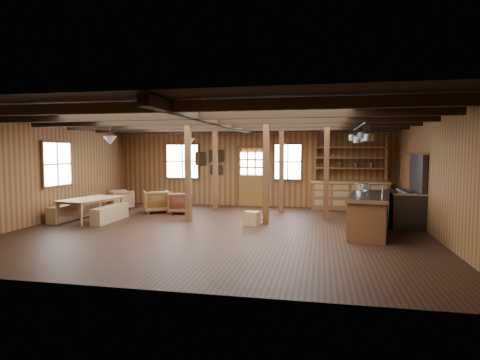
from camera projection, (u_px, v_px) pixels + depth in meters
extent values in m
cube|color=black|center=(221.00, 230.00, 10.09)|extent=(10.00, 9.00, 0.02)
cube|color=black|center=(221.00, 117.00, 9.89)|extent=(10.00, 9.00, 0.02)
cube|color=#5A3219|center=(44.00, 172.00, 10.98)|extent=(0.02, 9.00, 2.80)
cube|color=#5A3219|center=(437.00, 176.00, 8.99)|extent=(0.02, 9.00, 2.80)
cube|color=#5A3219|center=(252.00, 167.00, 14.40)|extent=(10.00, 0.02, 2.80)
cube|color=#5A3219|center=(141.00, 192.00, 5.58)|extent=(10.00, 0.02, 2.80)
cube|color=black|center=(167.00, 107.00, 6.48)|extent=(9.80, 0.12, 0.18)
cube|color=black|center=(196.00, 115.00, 7.94)|extent=(9.80, 0.12, 0.18)
cube|color=black|center=(215.00, 121.00, 9.41)|extent=(9.80, 0.12, 0.18)
cube|color=black|center=(230.00, 125.00, 10.87)|extent=(9.80, 0.12, 0.18)
cube|color=black|center=(241.00, 128.00, 12.34)|extent=(9.80, 0.12, 0.18)
cube|color=black|center=(248.00, 130.00, 13.61)|extent=(9.80, 0.12, 0.18)
cube|color=black|center=(221.00, 122.00, 9.90)|extent=(0.18, 8.82, 0.18)
cube|color=#422912|center=(188.00, 172.00, 11.20)|extent=(0.15, 0.15, 2.80)
cube|color=#422912|center=(215.00, 168.00, 13.31)|extent=(0.15, 0.15, 2.80)
cube|color=#422912|center=(266.00, 172.00, 10.77)|extent=(0.15, 0.15, 2.80)
cube|color=#422912|center=(281.00, 169.00, 12.88)|extent=(0.15, 0.15, 2.80)
cube|color=#422912|center=(326.00, 171.00, 11.43)|extent=(0.15, 0.15, 2.80)
cube|color=brown|center=(251.00, 191.00, 14.40)|extent=(0.90, 0.06, 1.10)
cube|color=#422912|center=(238.00, 177.00, 14.46)|extent=(0.06, 0.08, 2.10)
cube|color=#422912|center=(265.00, 177.00, 14.27)|extent=(0.06, 0.08, 2.10)
cube|color=#422912|center=(251.00, 147.00, 14.29)|extent=(1.02, 0.08, 0.06)
cube|color=white|center=(251.00, 163.00, 14.33)|extent=(0.84, 0.02, 0.90)
cube|color=white|center=(182.00, 161.00, 14.85)|extent=(1.20, 0.02, 1.20)
cube|color=#422912|center=(182.00, 161.00, 14.85)|extent=(1.32, 0.06, 1.32)
cube|color=white|center=(288.00, 162.00, 14.07)|extent=(0.90, 0.02, 1.20)
cube|color=#422912|center=(288.00, 162.00, 14.07)|extent=(1.02, 0.06, 1.32)
cube|color=white|center=(57.00, 164.00, 11.45)|extent=(0.02, 1.20, 1.20)
cube|color=#422912|center=(57.00, 164.00, 11.45)|extent=(0.14, 1.24, 1.32)
cube|color=silver|center=(216.00, 156.00, 14.58)|extent=(0.50, 0.03, 0.40)
cube|color=black|center=(216.00, 156.00, 14.57)|extent=(0.55, 0.02, 0.45)
cube|color=silver|center=(200.00, 159.00, 14.70)|extent=(0.35, 0.03, 0.45)
cube|color=black|center=(200.00, 159.00, 14.69)|extent=(0.40, 0.02, 0.50)
cube|color=silver|center=(216.00, 170.00, 14.61)|extent=(0.40, 0.03, 0.30)
cube|color=black|center=(216.00, 170.00, 14.60)|extent=(0.45, 0.02, 0.35)
cube|color=brown|center=(349.00, 196.00, 13.48)|extent=(2.50, 0.55, 0.90)
cube|color=olive|center=(350.00, 182.00, 13.43)|extent=(2.55, 0.60, 0.06)
cube|color=brown|center=(350.00, 168.00, 13.47)|extent=(2.30, 0.35, 0.04)
cube|color=brown|center=(350.00, 158.00, 13.44)|extent=(2.30, 0.35, 0.04)
cube|color=brown|center=(350.00, 147.00, 13.42)|extent=(2.30, 0.35, 0.04)
cube|color=brown|center=(315.00, 158.00, 13.67)|extent=(0.04, 0.35, 1.40)
cube|color=brown|center=(386.00, 158.00, 13.21)|extent=(0.04, 0.35, 1.40)
cylinder|color=#2F2F32|center=(110.00, 128.00, 10.50)|extent=(0.02, 0.02, 0.45)
cone|color=silver|center=(110.00, 140.00, 10.52)|extent=(0.36, 0.36, 0.22)
cylinder|color=#2F2F32|center=(189.00, 131.00, 12.16)|extent=(0.02, 0.02, 0.45)
cone|color=silver|center=(189.00, 142.00, 12.18)|extent=(0.36, 0.36, 0.22)
cylinder|color=#2F2F32|center=(359.00, 127.00, 9.54)|extent=(0.04, 3.00, 0.04)
cylinder|color=#2F2F32|center=(369.00, 128.00, 8.21)|extent=(0.01, 0.01, 0.23)
cylinder|color=#BBBEC2|center=(369.00, 137.00, 8.22)|extent=(0.20, 0.20, 0.14)
cylinder|color=#2F2F32|center=(364.00, 128.00, 8.55)|extent=(0.01, 0.01, 0.18)
cylinder|color=#2F2F32|center=(364.00, 136.00, 8.56)|extent=(0.27, 0.27, 0.14)
cylinder|color=#2F2F32|center=(366.00, 129.00, 8.87)|extent=(0.01, 0.01, 0.20)
cylinder|color=#BBBEC2|center=(366.00, 137.00, 8.88)|extent=(0.22, 0.22, 0.14)
cylinder|color=#2F2F32|center=(365.00, 131.00, 9.20)|extent=(0.01, 0.01, 0.23)
cylinder|color=#2F2F32|center=(364.00, 139.00, 9.21)|extent=(0.19, 0.19, 0.14)
cylinder|color=#2F2F32|center=(358.00, 132.00, 9.55)|extent=(0.01, 0.01, 0.24)
cylinder|color=#BBBEC2|center=(358.00, 140.00, 9.56)|extent=(0.21, 0.21, 0.14)
cylinder|color=#2F2F32|center=(358.00, 132.00, 9.87)|extent=(0.01, 0.01, 0.20)
cylinder|color=#2F2F32|center=(358.00, 139.00, 9.88)|extent=(0.24, 0.24, 0.14)
cylinder|color=#2F2F32|center=(353.00, 132.00, 10.22)|extent=(0.01, 0.01, 0.16)
cylinder|color=#BBBEC2|center=(353.00, 137.00, 10.23)|extent=(0.22, 0.22, 0.14)
cylinder|color=#2F2F32|center=(354.00, 133.00, 10.54)|extent=(0.01, 0.01, 0.18)
cylinder|color=#2F2F32|center=(354.00, 139.00, 10.55)|extent=(0.21, 0.21, 0.14)
cylinder|color=#2F2F32|center=(356.00, 133.00, 10.86)|extent=(0.01, 0.01, 0.16)
cylinder|color=#BBBEC2|center=(356.00, 138.00, 10.87)|extent=(0.24, 0.24, 0.14)
cube|color=brown|center=(369.00, 215.00, 9.58)|extent=(1.19, 2.50, 0.86)
cube|color=#BBBEC2|center=(370.00, 196.00, 9.55)|extent=(1.28, 2.61, 0.08)
cylinder|color=#2F2F32|center=(373.00, 199.00, 8.96)|extent=(0.44, 0.44, 0.06)
cylinder|color=#BBBEC2|center=(382.00, 192.00, 8.91)|extent=(0.03, 0.03, 0.30)
cube|color=olive|center=(252.00, 218.00, 10.61)|extent=(0.48, 0.40, 0.37)
cube|color=#2F2F32|center=(404.00, 209.00, 10.52)|extent=(0.78, 1.47, 0.88)
cube|color=#BBBEC2|center=(404.00, 192.00, 10.49)|extent=(0.80, 1.49, 0.04)
cube|color=#2F2F32|center=(418.00, 172.00, 10.39)|extent=(0.12, 1.47, 0.98)
cube|color=#BBBEC2|center=(414.00, 153.00, 10.38)|extent=(0.40, 1.57, 0.05)
imported|color=#996A45|center=(93.00, 209.00, 11.37)|extent=(1.34, 1.97, 0.63)
cube|color=olive|center=(69.00, 212.00, 11.53)|extent=(0.30, 1.63, 0.45)
cube|color=olive|center=(110.00, 213.00, 11.27)|extent=(0.30, 1.60, 0.44)
imported|color=brown|center=(156.00, 201.00, 12.91)|extent=(1.05, 1.06, 0.71)
imported|color=brown|center=(181.00, 203.00, 12.72)|extent=(0.89, 0.91, 0.68)
imported|color=#926342|center=(121.00, 200.00, 13.57)|extent=(1.02, 1.02, 0.67)
cylinder|color=#BBBEC2|center=(363.00, 187.00, 10.53)|extent=(0.31, 0.31, 0.19)
imported|color=silver|center=(362.00, 192.00, 9.78)|extent=(0.36, 0.36, 0.07)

